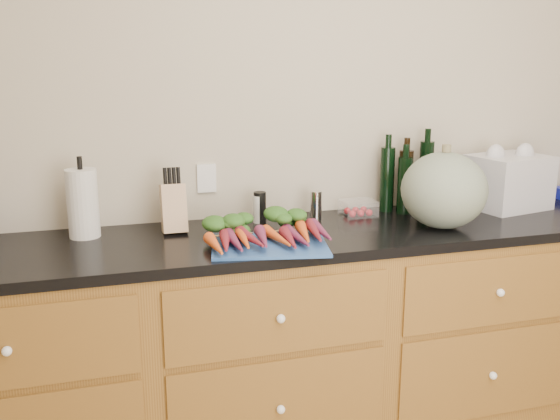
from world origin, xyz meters
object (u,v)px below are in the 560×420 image
object	(u,v)px
squash	(444,190)
tomato_box	(358,208)
carrots	(266,233)
knife_block	(174,208)
paper_towel	(83,203)
cutting_board	(269,245)

from	to	relation	value
squash	tomato_box	xyz separation A→B (m)	(-0.25, 0.27, -0.12)
carrots	knife_block	distance (m)	0.41
squash	knife_block	bearing A→B (deg)	167.10
paper_towel	tomato_box	world-z (taller)	paper_towel
paper_towel	tomato_box	distance (m)	1.15
carrots	squash	world-z (taller)	squash
knife_block	paper_towel	bearing A→B (deg)	176.66
squash	cutting_board	bearing A→B (deg)	-175.67
squash	paper_towel	distance (m)	1.43
squash	paper_towel	size ratio (longest dim) A/B	1.30
cutting_board	squash	bearing A→B (deg)	4.33
tomato_box	squash	bearing A→B (deg)	-47.04
cutting_board	carrots	size ratio (longest dim) A/B	0.92
cutting_board	carrots	world-z (taller)	carrots
cutting_board	paper_towel	xyz separation A→B (m)	(-0.66, 0.32, 0.13)
knife_block	tomato_box	size ratio (longest dim) A/B	1.30
paper_towel	tomato_box	xyz separation A→B (m)	(1.15, 0.01, -0.10)
cutting_board	tomato_box	world-z (taller)	tomato_box
knife_block	tomato_box	world-z (taller)	knife_block
cutting_board	tomato_box	distance (m)	0.60
cutting_board	paper_towel	distance (m)	0.74
carrots	tomato_box	bearing A→B (deg)	30.05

